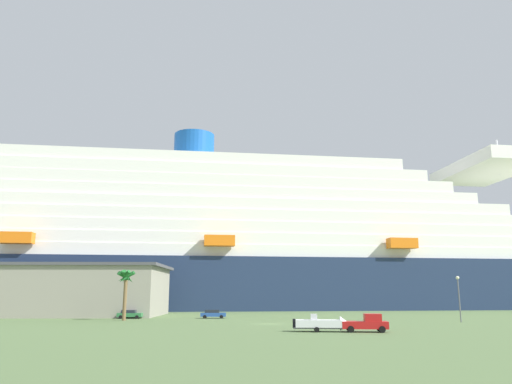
# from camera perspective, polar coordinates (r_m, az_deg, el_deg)

# --- Properties ---
(ground_plane) EXTENTS (600.00, 600.00, 0.00)m
(ground_plane) POSITION_cam_1_polar(r_m,az_deg,el_deg) (107.93, 0.89, -14.32)
(ground_plane) COLOR #567042
(cruise_ship) EXTENTS (259.73, 62.16, 63.20)m
(cruise_ship) POSITION_cam_1_polar(r_m,az_deg,el_deg) (148.80, 4.57, -6.91)
(cruise_ship) COLOR #1E2D4C
(cruise_ship) RESTS_ON ground_plane
(terminal_building) EXTENTS (47.11, 23.30, 10.58)m
(terminal_building) POSITION_cam_1_polar(r_m,az_deg,el_deg) (113.59, -22.67, -10.63)
(terminal_building) COLOR gray
(terminal_building) RESTS_ON ground_plane
(pickup_truck) EXTENTS (5.79, 2.77, 2.20)m
(pickup_truck) POSITION_cam_1_polar(r_m,az_deg,el_deg) (63.25, 12.91, -14.86)
(pickup_truck) COLOR red
(pickup_truck) RESTS_ON ground_plane
(small_boat_on_trailer) EXTENTS (7.94, 2.59, 2.15)m
(small_boat_on_trailer) POSITION_cam_1_polar(r_m,az_deg,el_deg) (62.82, 8.04, -15.13)
(small_boat_on_trailer) COLOR #595960
(small_boat_on_trailer) RESTS_ON ground_plane
(palm_tree) EXTENTS (3.25, 3.24, 8.77)m
(palm_tree) POSITION_cam_1_polar(r_m,az_deg,el_deg) (90.30, -15.09, -10.07)
(palm_tree) COLOR brown
(palm_tree) RESTS_ON ground_plane
(street_lamp) EXTENTS (0.56, 0.56, 7.49)m
(street_lamp) POSITION_cam_1_polar(r_m,az_deg,el_deg) (88.51, 22.78, -10.79)
(street_lamp) COLOR slate
(street_lamp) RESTS_ON ground_plane
(parked_car_green_wagon) EXTENTS (4.55, 2.06, 1.58)m
(parked_car_green_wagon) POSITION_cam_1_polar(r_m,az_deg,el_deg) (96.62, -14.67, -13.75)
(parked_car_green_wagon) COLOR #2D723F
(parked_car_green_wagon) RESTS_ON ground_plane
(parked_car_blue_suv) EXTENTS (4.80, 2.10, 1.58)m
(parked_car_blue_suv) POSITION_cam_1_polar(r_m,az_deg,el_deg) (95.10, -5.09, -14.11)
(parked_car_blue_suv) COLOR #264C99
(parked_car_blue_suv) RESTS_ON ground_plane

